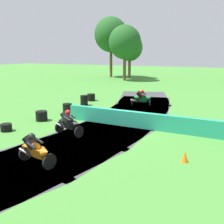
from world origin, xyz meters
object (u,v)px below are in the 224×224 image
at_px(motorcycle_chase_black, 69,123).
at_px(tire_stack_mid_b, 42,116).
at_px(traffic_cone, 185,157).
at_px(motorcycle_trailing_green, 142,98).
at_px(tire_stack_far, 67,108).
at_px(motorcycle_lead_orange, 35,150).
at_px(tire_stack_extra_a, 84,100).
at_px(tire_stack_extra_b, 91,97).
at_px(tire_stack_mid_a, 6,127).

height_order(motorcycle_chase_black, tire_stack_mid_b, motorcycle_chase_black).
distance_m(tire_stack_mid_b, traffic_cone, 9.44).
relative_size(motorcycle_trailing_green, tire_stack_far, 2.64).
height_order(motorcycle_chase_black, tire_stack_far, motorcycle_chase_black).
bearing_deg(tire_stack_far, motorcycle_chase_black, -55.99).
relative_size(motorcycle_lead_orange, motorcycle_trailing_green, 1.00).
distance_m(motorcycle_chase_black, tire_stack_far, 5.35).
bearing_deg(tire_stack_mid_b, motorcycle_lead_orange, -53.33).
height_order(motorcycle_lead_orange, tire_stack_far, motorcycle_lead_orange).
bearing_deg(tire_stack_extra_a, motorcycle_chase_black, -66.35).
height_order(tire_stack_far, tire_stack_extra_b, same).
xyz_separation_m(tire_stack_mid_a, tire_stack_extra_a, (0.50, 7.62, 0.20)).
xyz_separation_m(motorcycle_trailing_green, tire_stack_far, (-4.26, -3.98, -0.33)).
xyz_separation_m(motorcycle_trailing_green, tire_stack_mid_b, (-4.42, -6.62, -0.33)).
bearing_deg(motorcycle_lead_orange, traffic_cone, 26.80).
bearing_deg(motorcycle_lead_orange, tire_stack_extra_b, 108.92).
height_order(tire_stack_far, traffic_cone, tire_stack_far).
height_order(tire_stack_mid_b, tire_stack_far, same).
height_order(motorcycle_lead_orange, tire_stack_extra_b, motorcycle_lead_orange).
relative_size(motorcycle_chase_black, traffic_cone, 3.87).
distance_m(motorcycle_chase_black, traffic_cone, 5.98).
bearing_deg(tire_stack_extra_a, tire_stack_far, -89.18).
height_order(tire_stack_mid_a, tire_stack_far, tire_stack_far).
relative_size(tire_stack_mid_b, tire_stack_far, 1.10).
bearing_deg(motorcycle_chase_black, motorcycle_trailing_green, 81.39).
bearing_deg(tire_stack_extra_b, tire_stack_mid_b, -87.74).
xyz_separation_m(motorcycle_trailing_green, traffic_cone, (4.61, -9.38, -0.41)).
relative_size(motorcycle_lead_orange, tire_stack_far, 2.63).
distance_m(tire_stack_extra_b, traffic_cone, 13.53).
height_order(motorcycle_chase_black, traffic_cone, motorcycle_chase_black).
distance_m(tire_stack_mid_a, tire_stack_far, 5.17).
bearing_deg(motorcycle_trailing_green, tire_stack_mid_a, -117.73).
bearing_deg(tire_stack_mid_b, tire_stack_mid_a, -98.54).
height_order(tire_stack_mid_b, traffic_cone, tire_stack_mid_b).
bearing_deg(tire_stack_far, tire_stack_mid_a, -95.97).
xyz_separation_m(motorcycle_lead_orange, tire_stack_far, (-3.80, 7.96, -0.34)).
height_order(tire_stack_mid_a, tire_stack_extra_b, tire_stack_extra_b).
relative_size(motorcycle_lead_orange, tire_stack_mid_a, 2.83).
distance_m(motorcycle_lead_orange, tire_stack_mid_b, 6.64).
bearing_deg(traffic_cone, tire_stack_extra_b, 133.48).
bearing_deg(tire_stack_mid_a, tire_stack_mid_b, 81.46).
distance_m(tire_stack_extra_a, traffic_cone, 11.89).
height_order(motorcycle_lead_orange, motorcycle_chase_black, motorcycle_chase_black).
bearing_deg(motorcycle_trailing_green, tire_stack_extra_a, -160.68).
xyz_separation_m(motorcycle_trailing_green, tire_stack_extra_a, (-4.29, -1.50, -0.23)).
relative_size(tire_stack_extra_a, traffic_cone, 1.82).
height_order(motorcycle_lead_orange, tire_stack_mid_b, motorcycle_lead_orange).
bearing_deg(tire_stack_extra_b, tire_stack_far, -84.29).
relative_size(motorcycle_chase_black, tire_stack_extra_b, 2.46).
xyz_separation_m(motorcycle_lead_orange, tire_stack_mid_b, (-3.96, 5.32, -0.34)).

